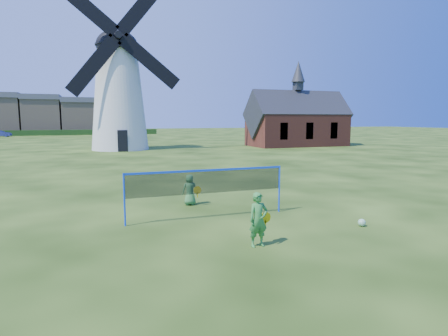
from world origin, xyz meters
name	(u,v)px	position (x,y,z in m)	size (l,w,h in m)	color
ground	(223,217)	(0.00, 0.00, 0.00)	(220.00, 220.00, 0.00)	black
windmill	(119,91)	(-0.95, 28.20, 5.85)	(11.44, 5.56, 16.44)	white
chapel	(297,122)	(18.55, 26.88, 2.68)	(11.25, 5.45, 9.51)	brown
badminton_net	(207,182)	(-0.51, 0.04, 1.14)	(5.05, 0.05, 1.55)	blue
player_girl	(258,220)	(-0.12, -2.84, 0.67)	(0.67, 0.36, 1.34)	#348337
player_boy	(190,190)	(-0.56, 2.01, 0.56)	(0.65, 0.45, 1.11)	#3F8441
play_ball	(362,223)	(3.43, -2.30, 0.11)	(0.22, 0.22, 0.22)	green
car_right	(1,134)	(-18.17, 62.55, 0.54)	(1.14, 3.28, 1.08)	navy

